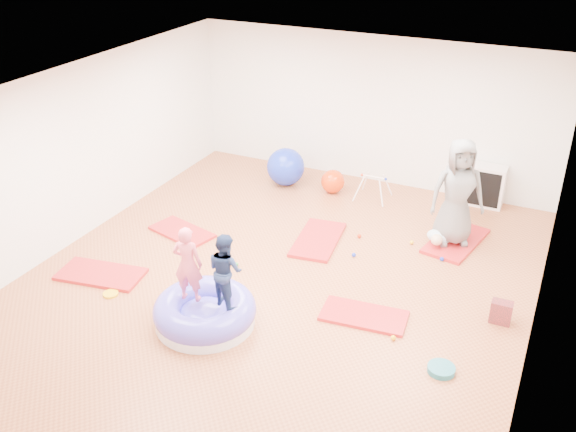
% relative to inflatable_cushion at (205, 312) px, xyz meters
% --- Properties ---
extents(room, '(7.01, 8.01, 2.81)m').
position_rel_inflatable_cushion_xyz_m(room, '(0.42, 1.37, 1.23)').
color(room, '#B3693E').
rests_on(room, ground).
extents(gym_mat_front_left, '(1.34, 0.83, 0.05)m').
position_rel_inflatable_cushion_xyz_m(gym_mat_front_left, '(-2.01, 0.32, -0.14)').
color(gym_mat_front_left, red).
rests_on(gym_mat_front_left, ground).
extents(gym_mat_mid_left, '(1.20, 0.81, 0.05)m').
position_rel_inflatable_cushion_xyz_m(gym_mat_mid_left, '(-1.66, 1.94, -0.14)').
color(gym_mat_mid_left, red).
rests_on(gym_mat_mid_left, ground).
extents(gym_mat_center_back, '(0.81, 1.36, 0.05)m').
position_rel_inflatable_cushion_xyz_m(gym_mat_center_back, '(0.50, 2.66, -0.14)').
color(gym_mat_center_back, red).
rests_on(gym_mat_center_back, ground).
extents(gym_mat_right, '(1.19, 0.68, 0.05)m').
position_rel_inflatable_cushion_xyz_m(gym_mat_right, '(1.86, 1.01, -0.14)').
color(gym_mat_right, red).
rests_on(gym_mat_right, ground).
extents(gym_mat_rear_right, '(0.90, 1.43, 0.06)m').
position_rel_inflatable_cushion_xyz_m(gym_mat_rear_right, '(2.53, 3.56, -0.14)').
color(gym_mat_rear_right, red).
rests_on(gym_mat_rear_right, ground).
extents(inflatable_cushion, '(1.36, 1.36, 0.43)m').
position_rel_inflatable_cushion_xyz_m(inflatable_cushion, '(0.00, 0.00, 0.00)').
color(inflatable_cushion, white).
rests_on(inflatable_cushion, ground).
extents(child_pink, '(0.43, 0.32, 1.06)m').
position_rel_inflatable_cushion_xyz_m(child_pink, '(-0.19, -0.02, 0.75)').
color(child_pink, '#F86076').
rests_on(child_pink, inflatable_cushion).
extents(child_navy, '(0.60, 0.54, 1.01)m').
position_rel_inflatable_cushion_xyz_m(child_navy, '(0.29, 0.09, 0.73)').
color(child_navy, navy).
rests_on(child_navy, inflatable_cushion).
extents(adult_caregiver, '(1.00, 0.87, 1.73)m').
position_rel_inflatable_cushion_xyz_m(adult_caregiver, '(2.47, 3.49, 0.75)').
color(adult_caregiver, slate).
rests_on(adult_caregiver, gym_mat_rear_right).
extents(infant, '(0.39, 0.40, 0.23)m').
position_rel_inflatable_cushion_xyz_m(infant, '(2.30, 3.31, 0.01)').
color(infant, '#C2E6F4').
rests_on(infant, gym_mat_rear_right).
extents(ball_pit_balls, '(2.85, 2.56, 0.07)m').
position_rel_inflatable_cushion_xyz_m(ball_pit_balls, '(1.20, 2.08, -0.13)').
color(ball_pit_balls, red).
rests_on(ball_pit_balls, ground).
extents(exercise_ball_blue, '(0.72, 0.72, 0.72)m').
position_rel_inflatable_cushion_xyz_m(exercise_ball_blue, '(-0.94, 4.45, 0.20)').
color(exercise_ball_blue, '#192FC4').
rests_on(exercise_ball_blue, ground).
extents(exercise_ball_orange, '(0.44, 0.44, 0.44)m').
position_rel_inflatable_cushion_xyz_m(exercise_ball_orange, '(0.02, 4.50, 0.05)').
color(exercise_ball_orange, red).
rests_on(exercise_ball_orange, ground).
extents(infant_play_gym, '(0.60, 0.57, 0.46)m').
position_rel_inflatable_cushion_xyz_m(infant_play_gym, '(0.80, 4.52, 0.14)').
color(infant_play_gym, white).
rests_on(infant_play_gym, ground).
extents(cube_shelf, '(0.75, 0.37, 0.75)m').
position_rel_inflatable_cushion_xyz_m(cube_shelf, '(2.63, 5.17, 0.21)').
color(cube_shelf, white).
rests_on(cube_shelf, ground).
extents(balance_disc, '(0.33, 0.33, 0.07)m').
position_rel_inflatable_cushion_xyz_m(balance_disc, '(3.05, 0.37, -0.13)').
color(balance_disc, '#1F6D7D').
rests_on(balance_disc, ground).
extents(backpack, '(0.28, 0.17, 0.32)m').
position_rel_inflatable_cushion_xyz_m(backpack, '(3.52, 1.67, -0.01)').
color(backpack, '#AB272C').
rests_on(backpack, ground).
extents(yellow_toy, '(0.22, 0.22, 0.03)m').
position_rel_inflatable_cushion_xyz_m(yellow_toy, '(-1.56, -0.02, -0.15)').
color(yellow_toy, yellow).
rests_on(yellow_toy, ground).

